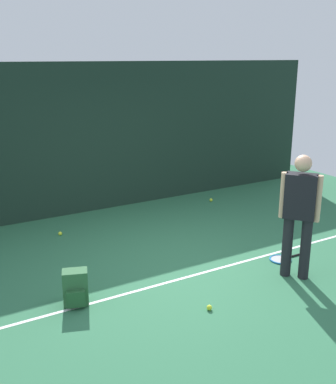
% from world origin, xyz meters
% --- Properties ---
extents(ground_plane, '(12.00, 12.00, 0.00)m').
position_xyz_m(ground_plane, '(0.00, 0.00, 0.00)').
color(ground_plane, '#2D6B47').
extents(back_fence, '(10.00, 0.10, 2.82)m').
position_xyz_m(back_fence, '(0.00, 3.00, 1.41)').
color(back_fence, '#192D23').
rests_on(back_fence, ground).
extents(court_line, '(9.00, 0.05, 0.00)m').
position_xyz_m(court_line, '(0.00, -0.37, 0.00)').
color(court_line, white).
rests_on(court_line, ground).
extents(tennis_player, '(0.42, 0.45, 1.70)m').
position_xyz_m(tennis_player, '(1.15, -1.08, 0.97)').
color(tennis_player, black).
rests_on(tennis_player, ground).
extents(tennis_racket, '(0.62, 0.33, 0.03)m').
position_xyz_m(tennis_racket, '(1.38, -0.60, 0.01)').
color(tennis_racket, black).
rests_on(tennis_racket, ground).
extents(backpack, '(0.35, 0.35, 0.44)m').
position_xyz_m(backpack, '(-1.69, -0.29, 0.21)').
color(backpack, '#2D6038').
rests_on(backpack, ground).
extents(tennis_ball_near_player, '(0.07, 0.07, 0.07)m').
position_xyz_m(tennis_ball_near_player, '(-0.37, -1.22, 0.03)').
color(tennis_ball_near_player, '#CCE033').
rests_on(tennis_ball_near_player, ground).
extents(tennis_ball_by_fence, '(0.07, 0.07, 0.07)m').
position_xyz_m(tennis_ball_by_fence, '(2.12, 2.27, 0.03)').
color(tennis_ball_by_fence, '#CCE033').
rests_on(tennis_ball_by_fence, ground).
extents(tennis_ball_mid_court, '(0.07, 0.07, 0.07)m').
position_xyz_m(tennis_ball_mid_court, '(-1.17, 2.00, 0.03)').
color(tennis_ball_mid_court, '#CCE033').
rests_on(tennis_ball_mid_court, ground).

